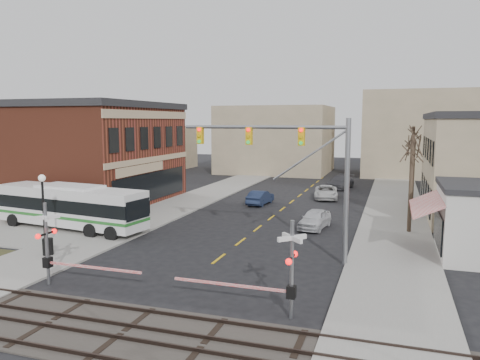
% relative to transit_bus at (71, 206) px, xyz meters
% --- Properties ---
extents(ground, '(160.00, 160.00, 0.00)m').
position_rel_transit_bus_xyz_m(ground, '(12.69, -5.37, -1.76)').
color(ground, black).
rests_on(ground, ground).
extents(sidewalk_west, '(5.00, 60.00, 0.12)m').
position_rel_transit_bus_xyz_m(sidewalk_west, '(3.19, 14.63, -1.70)').
color(sidewalk_west, gray).
rests_on(sidewalk_west, ground).
extents(sidewalk_east, '(5.00, 60.00, 0.12)m').
position_rel_transit_bus_xyz_m(sidewalk_east, '(22.19, 14.63, -1.70)').
color(sidewalk_east, gray).
rests_on(sidewalk_east, ground).
extents(ballast_strip, '(160.00, 5.00, 0.06)m').
position_rel_transit_bus_xyz_m(ballast_strip, '(12.69, -13.37, -1.73)').
color(ballast_strip, '#332D28').
rests_on(ballast_strip, ground).
extents(rail_tracks, '(160.00, 3.91, 0.14)m').
position_rel_transit_bus_xyz_m(rail_tracks, '(12.69, -13.37, -1.64)').
color(rail_tracks, '#2D231E').
rests_on(rail_tracks, ground).
extents(brick_building, '(30.40, 15.40, 9.60)m').
position_rel_transit_bus_xyz_m(brick_building, '(-14.30, 10.63, 3.05)').
color(brick_building, brown).
rests_on(brick_building, ground).
extents(tree_east_a, '(0.28, 0.28, 6.75)m').
position_rel_transit_bus_xyz_m(tree_east_a, '(23.19, 6.63, 1.74)').
color(tree_east_a, '#382B21').
rests_on(tree_east_a, sidewalk_east).
extents(tree_east_b, '(0.28, 0.28, 6.30)m').
position_rel_transit_bus_xyz_m(tree_east_b, '(23.49, 12.63, 1.51)').
color(tree_east_b, '#382B21').
rests_on(tree_east_b, sidewalk_east).
extents(tree_east_c, '(0.28, 0.28, 7.20)m').
position_rel_transit_bus_xyz_m(tree_east_c, '(23.69, 20.63, 1.96)').
color(tree_east_c, '#382B21').
rests_on(tree_east_c, sidewalk_east).
extents(transit_bus, '(12.31, 4.23, 3.11)m').
position_rel_transit_bus_xyz_m(transit_bus, '(0.00, 0.00, 0.00)').
color(transit_bus, silver).
rests_on(transit_bus, ground).
extents(traffic_signal_mast, '(9.54, 0.30, 8.00)m').
position_rel_transit_bus_xyz_m(traffic_signal_mast, '(16.99, -2.25, 3.96)').
color(traffic_signal_mast, gray).
rests_on(traffic_signal_mast, ground).
extents(rr_crossing_west, '(5.60, 1.36, 4.00)m').
position_rel_transit_bus_xyz_m(rr_crossing_west, '(6.80, -9.87, 0.21)').
color(rr_crossing_west, gray).
rests_on(rr_crossing_west, ground).
extents(rr_crossing_east, '(5.60, 1.36, 4.00)m').
position_rel_transit_bus_xyz_m(rr_crossing_east, '(17.90, -10.06, 0.21)').
color(rr_crossing_east, gray).
rests_on(rr_crossing_east, ground).
extents(street_lamp, '(0.44, 0.44, 4.48)m').
position_rel_transit_bus_xyz_m(street_lamp, '(1.62, -4.57, 1.55)').
color(street_lamp, black).
rests_on(street_lamp, sidewalk_west).
extents(trash_bin, '(0.60, 0.60, 0.96)m').
position_rel_transit_bus_xyz_m(trash_bin, '(3.11, -6.08, -1.16)').
color(trash_bin, black).
rests_on(trash_bin, sidewalk_west).
extents(car_a, '(2.18, 4.32, 1.41)m').
position_rel_transit_bus_xyz_m(car_a, '(16.65, 6.00, -1.05)').
color(car_a, silver).
rests_on(car_a, ground).
extents(car_b, '(1.73, 4.16, 1.34)m').
position_rel_transit_bus_xyz_m(car_b, '(10.15, 14.26, -1.09)').
color(car_b, '#17223B').
rests_on(car_b, ground).
extents(car_c, '(2.86, 5.09, 1.34)m').
position_rel_transit_bus_xyz_m(car_c, '(15.59, 19.46, -1.09)').
color(car_c, beige).
rests_on(car_c, ground).
extents(car_d, '(3.09, 5.52, 1.51)m').
position_rel_transit_bus_xyz_m(car_d, '(16.15, 27.44, -1.00)').
color(car_d, '#37373B').
rests_on(car_d, ground).
extents(pedestrian_near, '(0.70, 0.82, 1.90)m').
position_rel_transit_bus_xyz_m(pedestrian_near, '(2.57, -0.81, -0.69)').
color(pedestrian_near, '#574746').
rests_on(pedestrian_near, sidewalk_west).
extents(pedestrian_far, '(1.08, 0.98, 1.81)m').
position_rel_transit_bus_xyz_m(pedestrian_far, '(2.67, 2.78, -0.73)').
color(pedestrian_far, '#373861').
rests_on(pedestrian_far, sidewalk_west).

